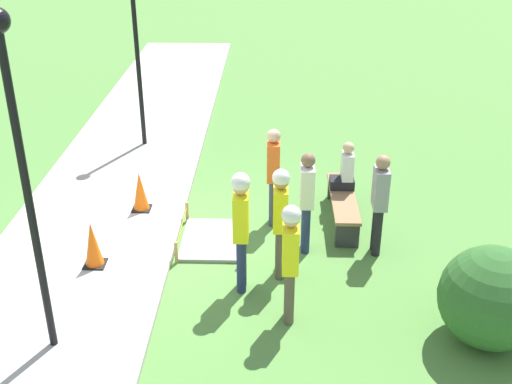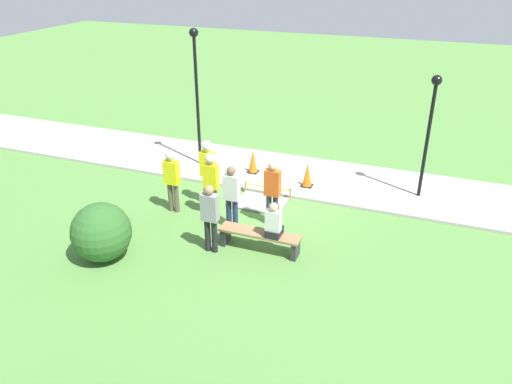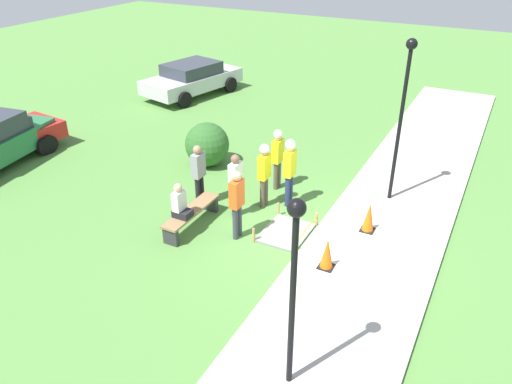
% 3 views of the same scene
% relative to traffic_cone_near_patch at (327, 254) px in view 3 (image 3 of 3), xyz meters
% --- Properties ---
extents(ground_plane, '(60.00, 60.00, 0.00)m').
position_rel_traffic_cone_near_patch_xyz_m(ground_plane, '(1.03, 0.79, -0.47)').
color(ground_plane, '#51843D').
extents(sidewalk, '(28.00, 3.04, 0.10)m').
position_rel_traffic_cone_near_patch_xyz_m(sidewalk, '(1.03, -0.73, -0.42)').
color(sidewalk, '#ADAAA3').
rests_on(sidewalk, ground_plane).
extents(wet_concrete_patch, '(1.45, 1.14, 0.39)m').
position_rel_traffic_cone_near_patch_xyz_m(wet_concrete_patch, '(0.95, 1.42, -0.43)').
color(wet_concrete_patch, gray).
rests_on(wet_concrete_patch, ground_plane).
extents(traffic_cone_near_patch, '(0.34, 0.34, 0.74)m').
position_rel_traffic_cone_near_patch_xyz_m(traffic_cone_near_patch, '(0.00, 0.00, 0.00)').
color(traffic_cone_near_patch, black).
rests_on(traffic_cone_near_patch, sidewalk).
extents(traffic_cone_far_patch, '(0.34, 0.34, 0.77)m').
position_rel_traffic_cone_near_patch_xyz_m(traffic_cone_far_patch, '(1.90, -0.38, 0.01)').
color(traffic_cone_far_patch, black).
rests_on(traffic_cone_far_patch, sidewalk).
extents(park_bench, '(2.00, 0.44, 0.50)m').
position_rel_traffic_cone_near_patch_xyz_m(park_bench, '(0.14, 3.69, -0.11)').
color(park_bench, '#2D2D33').
rests_on(park_bench, ground_plane).
extents(person_seated_on_bench, '(0.36, 0.44, 0.89)m').
position_rel_traffic_cone_near_patch_xyz_m(person_seated_on_bench, '(-0.22, 3.74, 0.38)').
color(person_seated_on_bench, black).
rests_on(person_seated_on_bench, park_bench).
extents(worker_supervisor, '(0.40, 0.28, 1.93)m').
position_rel_traffic_cone_near_patch_xyz_m(worker_supervisor, '(2.32, 1.97, 0.71)').
color(worker_supervisor, navy).
rests_on(worker_supervisor, ground_plane).
extents(worker_assistant, '(0.40, 0.26, 1.83)m').
position_rel_traffic_cone_near_patch_xyz_m(worker_assistant, '(1.95, 2.55, 0.63)').
color(worker_assistant, brown).
rests_on(worker_assistant, ground_plane).
extents(worker_trainee, '(0.40, 0.26, 1.81)m').
position_rel_traffic_cone_near_patch_xyz_m(worker_trainee, '(3.06, 2.68, 0.62)').
color(worker_trainee, brown).
rests_on(worker_trainee, ground_plane).
extents(bystander_in_orange_shirt, '(0.40, 0.24, 1.81)m').
position_rel_traffic_cone_near_patch_xyz_m(bystander_in_orange_shirt, '(0.27, 2.43, 0.56)').
color(bystander_in_orange_shirt, '#383D47').
rests_on(bystander_in_orange_shirt, ground_plane).
extents(bystander_in_gray_shirt, '(0.40, 0.23, 1.75)m').
position_rel_traffic_cone_near_patch_xyz_m(bystander_in_gray_shirt, '(1.17, 2.98, 0.53)').
color(bystander_in_gray_shirt, navy).
rests_on(bystander_in_gray_shirt, ground_plane).
extents(bystander_in_white_shirt, '(0.40, 0.23, 1.75)m').
position_rel_traffic_cone_near_patch_xyz_m(bystander_in_white_shirt, '(1.21, 4.14, 0.53)').
color(bystander_in_white_shirt, black).
rests_on(bystander_in_white_shirt, ground_plane).
extents(lamppost_near, '(0.28, 0.28, 4.36)m').
position_rel_traffic_cone_near_patch_xyz_m(lamppost_near, '(3.81, -0.44, 2.44)').
color(lamppost_near, black).
rests_on(lamppost_near, sidewalk).
extents(lamppost_far, '(0.28, 0.28, 3.51)m').
position_rel_traffic_cone_near_patch_xyz_m(lamppost_far, '(-3.22, -0.55, 1.97)').
color(lamppost_far, black).
rests_on(lamppost_far, sidewalk).
extents(parked_car_silver, '(4.84, 2.91, 1.43)m').
position_rel_traffic_cone_near_patch_xyz_m(parked_car_silver, '(9.26, 9.81, 0.28)').
color(parked_car_silver, '#BCBCC1').
rests_on(parked_car_silver, ground_plane).
extents(shrub_rounded_near, '(1.39, 1.39, 1.39)m').
position_rel_traffic_cone_near_patch_xyz_m(shrub_rounded_near, '(3.44, 5.31, 0.23)').
color(shrub_rounded_near, '#2D6028').
rests_on(shrub_rounded_near, ground_plane).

